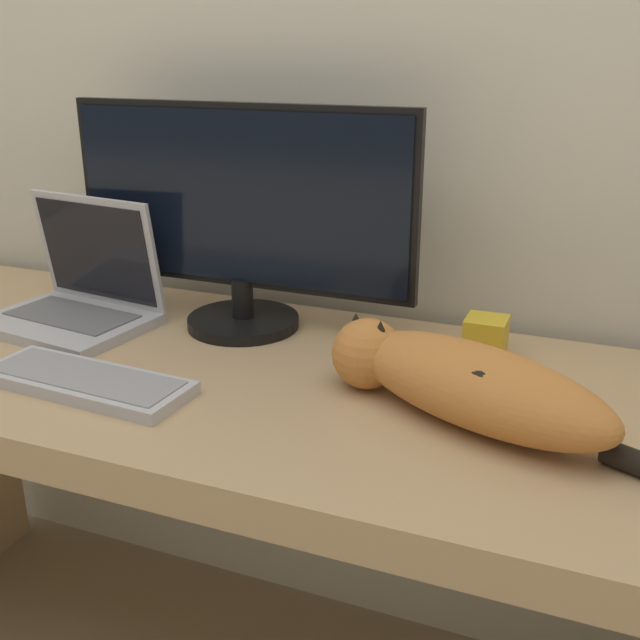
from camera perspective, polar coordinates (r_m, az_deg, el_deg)
The scene contains 7 objects.
wall_back at distance 1.50m, azimuth -1.01°, elevation 22.49°, with size 6.40×0.06×2.60m.
desk at distance 1.32m, azimuth -7.40°, elevation -9.14°, with size 1.69×0.65×0.74m.
monitor at distance 1.35m, azimuth -6.12°, elevation 7.94°, with size 0.66×0.21×0.41m.
laptop at distance 1.48m, azimuth -18.03°, elevation 1.52°, with size 0.32×0.26×0.23m.
external_keyboard at distance 1.21m, azimuth -17.40°, elevation -4.50°, with size 0.35×0.14×0.02m.
cat at distance 1.06m, azimuth 10.83°, elevation -4.53°, with size 0.57×0.30×0.11m.
small_toy at distance 1.29m, azimuth 12.50°, elevation -1.28°, with size 0.07×0.07×0.07m.
Camera 1 is at (0.58, -0.67, 1.24)m, focal length 42.00 mm.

